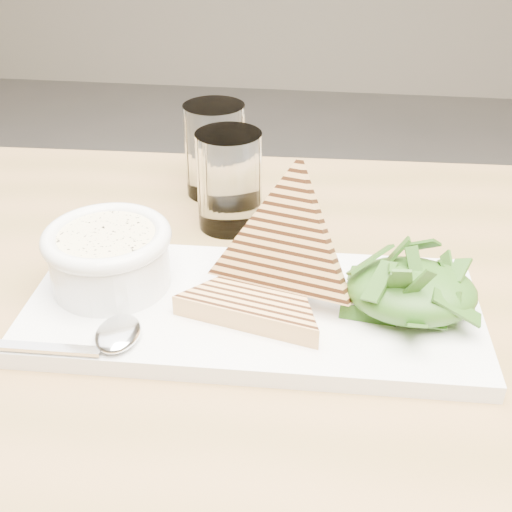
# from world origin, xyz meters

# --- Properties ---
(table_top) EXTENTS (1.21, 0.83, 0.04)m
(table_top) POSITION_xyz_m (-0.15, -0.09, 0.74)
(table_top) COLOR olive
(table_top) RESTS_ON ground
(platter) EXTENTS (0.39, 0.18, 0.02)m
(platter) POSITION_xyz_m (-0.01, -0.04, 0.77)
(platter) COLOR white
(platter) RESTS_ON table_top
(soup_bowl) EXTENTS (0.10, 0.10, 0.04)m
(soup_bowl) POSITION_xyz_m (-0.14, -0.03, 0.80)
(soup_bowl) COLOR white
(soup_bowl) RESTS_ON platter
(soup) EXTENTS (0.09, 0.09, 0.01)m
(soup) POSITION_xyz_m (-0.14, -0.03, 0.82)
(soup) COLOR #F8E4AC
(soup) RESTS_ON soup_bowl
(bowl_rim) EXTENTS (0.11, 0.11, 0.01)m
(bowl_rim) POSITION_xyz_m (-0.14, -0.03, 0.82)
(bowl_rim) COLOR white
(bowl_rim) RESTS_ON soup_bowl
(sandwich_flat) EXTENTS (0.18, 0.18, 0.02)m
(sandwich_flat) POSITION_xyz_m (-0.01, -0.05, 0.79)
(sandwich_flat) COLOR tan
(sandwich_flat) RESTS_ON platter
(sandwich_lean) EXTENTS (0.18, 0.17, 0.17)m
(sandwich_lean) POSITION_xyz_m (0.01, -0.03, 0.82)
(sandwich_lean) COLOR tan
(sandwich_lean) RESTS_ON sandwich_flat
(salad_base) EXTENTS (0.11, 0.08, 0.04)m
(salad_base) POSITION_xyz_m (0.12, -0.04, 0.80)
(salad_base) COLOR #193D12
(salad_base) RESTS_ON platter
(arugula_pile) EXTENTS (0.11, 0.10, 0.05)m
(arugula_pile) POSITION_xyz_m (0.12, -0.04, 0.80)
(arugula_pile) COLOR #36601B
(arugula_pile) RESTS_ON platter
(spoon_bowl) EXTENTS (0.04, 0.05, 0.01)m
(spoon_bowl) POSITION_xyz_m (-0.11, -0.11, 0.78)
(spoon_bowl) COLOR silver
(spoon_bowl) RESTS_ON platter
(spoon_handle) EXTENTS (0.12, 0.01, 0.00)m
(spoon_handle) POSITION_xyz_m (-0.18, -0.13, 0.78)
(spoon_handle) COLOR silver
(spoon_handle) RESTS_ON platter
(glass_near) EXTENTS (0.07, 0.07, 0.10)m
(glass_near) POSITION_xyz_m (-0.06, 0.12, 0.81)
(glass_near) COLOR white
(glass_near) RESTS_ON table_top
(glass_far) EXTENTS (0.07, 0.07, 0.11)m
(glass_far) POSITION_xyz_m (-0.09, 0.20, 0.81)
(glass_far) COLOR white
(glass_far) RESTS_ON table_top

